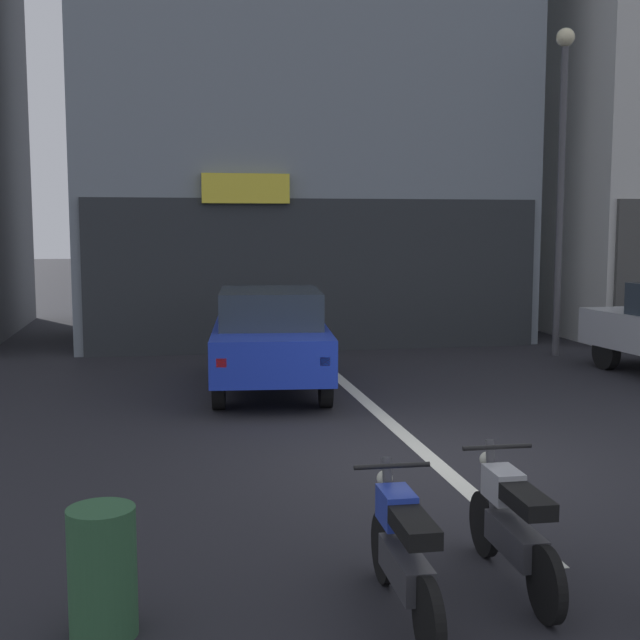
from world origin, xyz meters
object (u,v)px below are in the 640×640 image
at_px(car_blue_crossing_near, 270,336).
at_px(trash_bin, 103,572).
at_px(motorcycle_silver_row_left_mid, 512,525).
at_px(street_lamp, 562,158).
at_px(motorcycle_blue_row_leftmost, 403,551).

relative_size(car_blue_crossing_near, trash_bin, 5.01).
relative_size(car_blue_crossing_near, motorcycle_silver_row_left_mid, 2.55).
height_order(street_lamp, trash_bin, street_lamp).
bearing_deg(car_blue_crossing_near, trash_bin, -105.00).
relative_size(street_lamp, motorcycle_blue_row_leftmost, 3.88).
xyz_separation_m(car_blue_crossing_near, motorcycle_silver_row_left_mid, (0.84, -7.50, -0.43)).
bearing_deg(motorcycle_blue_row_leftmost, trash_bin, 176.82).
relative_size(motorcycle_silver_row_left_mid, trash_bin, 1.97).
xyz_separation_m(car_blue_crossing_near, trash_bin, (-2.07, -7.73, -0.46)).
bearing_deg(car_blue_crossing_near, motorcycle_blue_row_leftmost, -90.66).
distance_m(street_lamp, motorcycle_blue_row_leftmost, 12.63).
xyz_separation_m(street_lamp, motorcycle_blue_row_leftmost, (-6.27, -10.38, -3.51)).
bearing_deg(trash_bin, motorcycle_blue_row_leftmost, -3.18).
height_order(motorcycle_silver_row_left_mid, trash_bin, motorcycle_silver_row_left_mid).
height_order(street_lamp, motorcycle_silver_row_left_mid, street_lamp).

